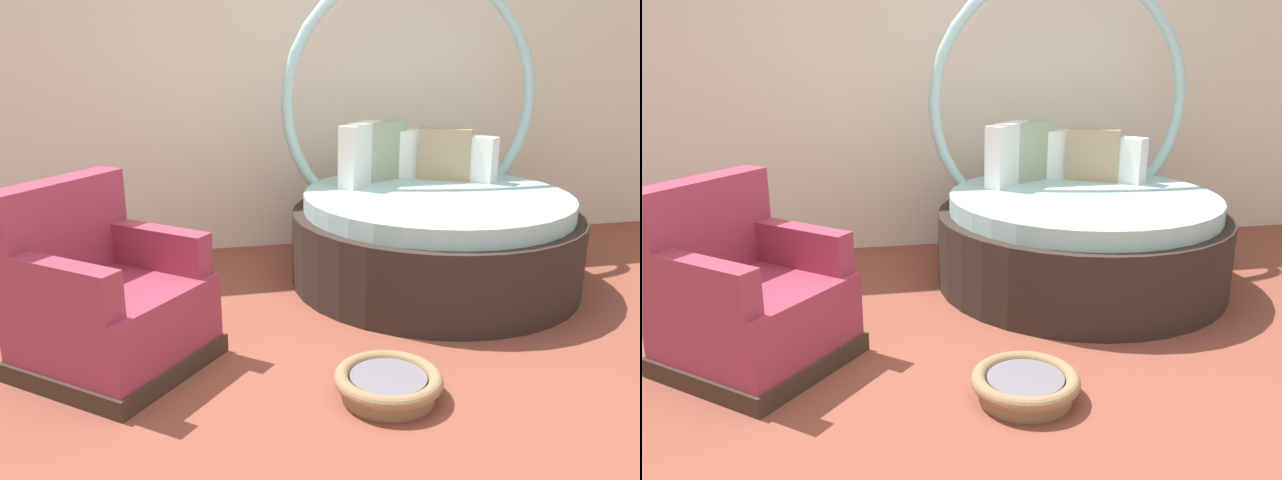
% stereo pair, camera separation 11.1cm
% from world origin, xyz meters
% --- Properties ---
extents(ground_plane, '(8.00, 8.00, 0.02)m').
position_xyz_m(ground_plane, '(0.00, 0.00, -0.01)').
color(ground_plane, brown).
extents(back_wall, '(8.00, 0.12, 3.01)m').
position_xyz_m(back_wall, '(0.00, 2.40, 1.50)').
color(back_wall, silver).
rests_on(back_wall, ground_plane).
extents(round_daybed, '(1.93, 1.93, 2.13)m').
position_xyz_m(round_daybed, '(0.90, 1.35, 0.42)').
color(round_daybed, '#2D231E').
rests_on(round_daybed, ground_plane).
extents(red_armchair, '(1.12, 1.12, 0.94)m').
position_xyz_m(red_armchair, '(-1.17, 0.49, 0.33)').
color(red_armchair, '#38281E').
rests_on(red_armchair, ground_plane).
extents(pet_basket, '(0.51, 0.51, 0.13)m').
position_xyz_m(pet_basket, '(0.12, -0.14, 0.07)').
color(pet_basket, '#8E704C').
rests_on(pet_basket, ground_plane).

